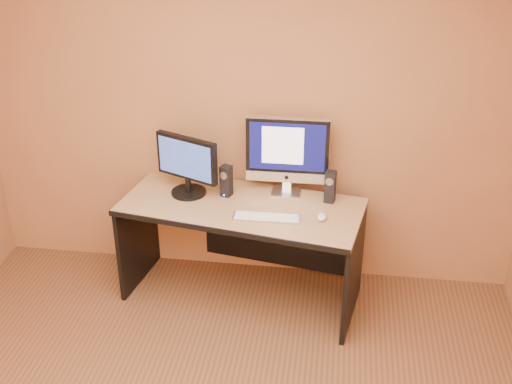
% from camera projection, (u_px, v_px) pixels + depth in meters
% --- Properties ---
extents(walls, '(4.00, 4.00, 2.60)m').
position_uv_depth(walls, '(181.00, 271.00, 2.84)').
color(walls, '#9C683F').
rests_on(walls, ground).
extents(desk, '(1.77, 1.00, 0.77)m').
position_uv_depth(desk, '(242.00, 251.00, 4.66)').
color(desk, tan).
rests_on(desk, ground).
extents(imac, '(0.60, 0.22, 0.58)m').
position_uv_depth(imac, '(287.00, 156.00, 4.51)').
color(imac, silver).
rests_on(imac, desk).
extents(second_monitor, '(0.56, 0.43, 0.44)m').
position_uv_depth(second_monitor, '(187.00, 166.00, 4.53)').
color(second_monitor, black).
rests_on(second_monitor, desk).
extents(speaker_left, '(0.09, 0.09, 0.23)m').
position_uv_depth(speaker_left, '(226.00, 181.00, 4.55)').
color(speaker_left, black).
rests_on(speaker_left, desk).
extents(speaker_right, '(0.08, 0.09, 0.23)m').
position_uv_depth(speaker_right, '(330.00, 187.00, 4.47)').
color(speaker_right, black).
rests_on(speaker_right, desk).
extents(keyboard, '(0.45, 0.13, 0.02)m').
position_uv_depth(keyboard, '(266.00, 217.00, 4.30)').
color(keyboard, '#B6B6BB').
rests_on(keyboard, desk).
extents(mouse, '(0.07, 0.11, 0.04)m').
position_uv_depth(mouse, '(322.00, 217.00, 4.29)').
color(mouse, silver).
rests_on(mouse, desk).
extents(cable_a, '(0.09, 0.22, 0.01)m').
position_uv_depth(cable_a, '(291.00, 188.00, 4.70)').
color(cable_a, black).
rests_on(cable_a, desk).
extents(cable_b, '(0.09, 0.17, 0.01)m').
position_uv_depth(cable_b, '(284.00, 185.00, 4.74)').
color(cable_b, black).
rests_on(cable_b, desk).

